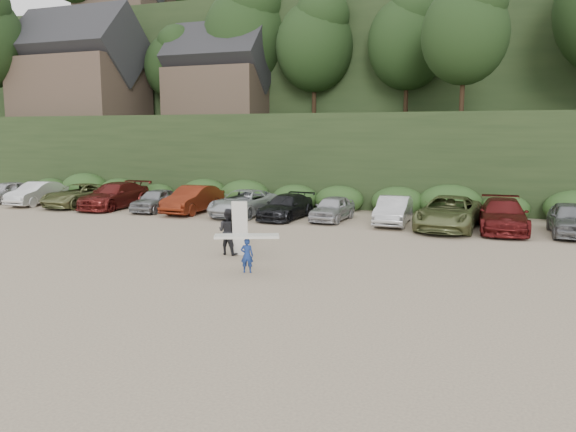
% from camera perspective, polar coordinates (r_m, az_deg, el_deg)
% --- Properties ---
extents(ground, '(120.00, 120.00, 0.00)m').
position_cam_1_polar(ground, '(22.08, -7.45, -4.16)').
color(ground, tan).
rests_on(ground, ground).
extents(hillside_backdrop, '(90.00, 41.50, 28.00)m').
position_cam_1_polar(hillside_backdrop, '(56.26, 10.11, 14.94)').
color(hillside_backdrop, black).
rests_on(hillside_backdrop, ground).
extents(parked_cars, '(36.96, 6.39, 1.64)m').
position_cam_1_polar(parked_cars, '(32.28, -3.90, 1.29)').
color(parked_cars, '#B5B4BA').
rests_on(parked_cars, ground).
extents(child_surfer, '(2.28, 1.45, 1.33)m').
position_cam_1_polar(child_surfer, '(19.39, -4.20, -3.16)').
color(child_surfer, navy).
rests_on(child_surfer, ground).
extents(adult_surfer, '(1.37, 0.81, 2.17)m').
position_cam_1_polar(adult_surfer, '(22.31, -5.97, -1.55)').
color(adult_surfer, black).
rests_on(adult_surfer, ground).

